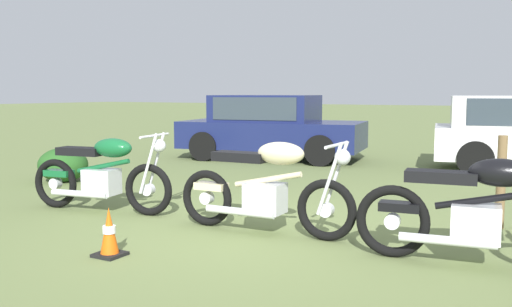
{
  "coord_description": "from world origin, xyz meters",
  "views": [
    {
      "loc": [
        2.93,
        -5.23,
        1.5
      ],
      "look_at": [
        -0.55,
        0.97,
        0.72
      ],
      "focal_mm": 39.52,
      "sensor_mm": 36.0,
      "label": 1
    }
  ],
  "objects_px": {
    "car_navy": "(269,124)",
    "shrub_low": "(63,165)",
    "motorcycle_green": "(102,174)",
    "motorcycle_cream": "(265,188)",
    "traffic_cone": "(109,234)",
    "fence_post_wooden": "(501,182)",
    "motorcycle_black": "(477,211)"
  },
  "relations": [
    {
      "from": "motorcycle_green",
      "to": "car_navy",
      "type": "bearing_deg",
      "value": 88.46
    },
    {
      "from": "motorcycle_black",
      "to": "traffic_cone",
      "type": "height_order",
      "value": "motorcycle_black"
    },
    {
      "from": "shrub_low",
      "to": "fence_post_wooden",
      "type": "bearing_deg",
      "value": 0.5
    },
    {
      "from": "fence_post_wooden",
      "to": "motorcycle_black",
      "type": "bearing_deg",
      "value": -91.01
    },
    {
      "from": "motorcycle_cream",
      "to": "motorcycle_black",
      "type": "relative_size",
      "value": 1.01
    },
    {
      "from": "motorcycle_black",
      "to": "shrub_low",
      "type": "height_order",
      "value": "motorcycle_black"
    },
    {
      "from": "motorcycle_cream",
      "to": "fence_post_wooden",
      "type": "xyz_separation_m",
      "value": [
        2.15,
        1.45,
        0.02
      ]
    },
    {
      "from": "car_navy",
      "to": "shrub_low",
      "type": "height_order",
      "value": "car_navy"
    },
    {
      "from": "motorcycle_cream",
      "to": "motorcycle_black",
      "type": "distance_m",
      "value": 2.13
    },
    {
      "from": "fence_post_wooden",
      "to": "shrub_low",
      "type": "height_order",
      "value": "fence_post_wooden"
    },
    {
      "from": "motorcycle_cream",
      "to": "car_navy",
      "type": "distance_m",
      "value": 6.73
    },
    {
      "from": "car_navy",
      "to": "traffic_cone",
      "type": "bearing_deg",
      "value": -82.36
    },
    {
      "from": "car_navy",
      "to": "shrub_low",
      "type": "bearing_deg",
      "value": -117.57
    },
    {
      "from": "car_navy",
      "to": "fence_post_wooden",
      "type": "distance_m",
      "value": 6.93
    },
    {
      "from": "motorcycle_green",
      "to": "motorcycle_black",
      "type": "distance_m",
      "value": 4.43
    },
    {
      "from": "motorcycle_green",
      "to": "motorcycle_cream",
      "type": "height_order",
      "value": "same"
    },
    {
      "from": "fence_post_wooden",
      "to": "traffic_cone",
      "type": "bearing_deg",
      "value": -135.93
    },
    {
      "from": "motorcycle_green",
      "to": "fence_post_wooden",
      "type": "xyz_separation_m",
      "value": [
        4.46,
        1.5,
        0.04
      ]
    },
    {
      "from": "fence_post_wooden",
      "to": "car_navy",
      "type": "bearing_deg",
      "value": 139.45
    },
    {
      "from": "car_navy",
      "to": "traffic_cone",
      "type": "relative_size",
      "value": 9.32
    },
    {
      "from": "motorcycle_green",
      "to": "motorcycle_black",
      "type": "relative_size",
      "value": 0.99
    },
    {
      "from": "motorcycle_black",
      "to": "traffic_cone",
      "type": "relative_size",
      "value": 4.46
    },
    {
      "from": "motorcycle_green",
      "to": "traffic_cone",
      "type": "height_order",
      "value": "motorcycle_green"
    },
    {
      "from": "motorcycle_cream",
      "to": "car_navy",
      "type": "bearing_deg",
      "value": 115.63
    },
    {
      "from": "traffic_cone",
      "to": "motorcycle_cream",
      "type": "bearing_deg",
      "value": 59.82
    },
    {
      "from": "motorcycle_black",
      "to": "shrub_low",
      "type": "xyz_separation_m",
      "value": [
        -6.73,
        1.51,
        -0.2
      ]
    },
    {
      "from": "motorcycle_cream",
      "to": "traffic_cone",
      "type": "height_order",
      "value": "motorcycle_cream"
    },
    {
      "from": "motorcycle_cream",
      "to": "traffic_cone",
      "type": "bearing_deg",
      "value": -122.13
    },
    {
      "from": "motorcycle_cream",
      "to": "motorcycle_black",
      "type": "height_order",
      "value": "same"
    },
    {
      "from": "car_navy",
      "to": "shrub_low",
      "type": "xyz_separation_m",
      "value": [
        -1.5,
        -4.56,
        -0.51
      ]
    },
    {
      "from": "motorcycle_green",
      "to": "traffic_cone",
      "type": "distance_m",
      "value": 2.04
    },
    {
      "from": "shrub_low",
      "to": "traffic_cone",
      "type": "bearing_deg",
      "value": -37.01
    }
  ]
}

